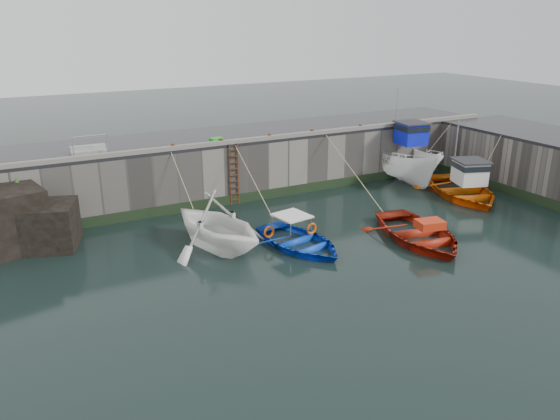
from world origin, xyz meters
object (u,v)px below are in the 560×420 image
boat_near_blue (299,246)px  fish_crate (217,141)px  boat_near_white (217,247)px  boat_far_white (404,162)px  bollard_b (221,142)px  boat_far_orange (463,189)px  bollard_a (173,147)px  ladder (234,175)px  bollard_e (360,127)px  bollard_c (269,136)px  boat_near_navy (418,240)px  bollard_d (312,132)px

boat_near_blue → fish_crate: bearing=87.1°
boat_near_white → boat_far_white: 14.35m
boat_near_white → bollard_b: size_ratio=18.56×
boat_near_white → boat_far_orange: (14.38, 0.37, 0.40)m
bollard_a → ladder: bearing=-6.4°
bollard_e → bollard_b: bearing=180.0°
boat_near_white → ladder: bearing=42.3°
boat_near_blue → fish_crate: (-0.86, 7.03, 3.31)m
boat_far_white → bollard_a: bearing=-175.2°
bollard_a → bollard_c: size_ratio=1.00×
bollard_b → boat_far_white: bearing=-4.1°
ladder → boat_near_navy: size_ratio=0.58×
ladder → bollard_e: 8.19m
boat_near_white → bollard_e: bearing=8.6°
boat_near_white → bollard_b: bearing=48.4°
boat_near_blue → boat_near_navy: size_ratio=0.85×
ladder → bollard_a: bollard_a is taller
boat_far_orange → fish_crate: bearing=175.8°
boat_near_navy → bollard_c: bearing=120.3°
boat_far_orange → fish_crate: boat_far_orange is taller
boat_near_blue → bollard_c: bearing=63.7°
boat_near_white → bollard_e: (10.90, 5.21, 3.30)m
boat_near_blue → bollard_d: 8.81m
bollard_a → boat_near_navy: bearing=-46.2°
boat_far_orange → bollard_a: boat_far_orange is taller
ladder → bollard_a: size_ratio=11.43×
ladder → bollard_b: 1.81m
boat_far_white → boat_far_orange: (0.78, -4.04, -0.71)m
boat_near_navy → boat_near_blue: bearing=171.4°
ladder → boat_far_white: bearing=-2.5°
boat_near_white → fish_crate: fish_crate is taller
ladder → boat_near_white: bearing=-120.7°
ladder → boat_far_orange: bearing=-21.4°
boat_near_white → bollard_b: bollard_b is taller
boat_near_white → bollard_c: 8.00m
boat_near_blue → bollard_b: 7.55m
fish_crate → bollard_b: fish_crate is taller
boat_near_navy → bollard_a: size_ratio=19.78×
boat_far_white → bollard_b: 11.45m
boat_far_white → bollard_b: boat_far_white is taller
boat_near_navy → bollard_d: 9.15m
fish_crate → bollard_b: size_ratio=2.26×
ladder → boat_far_white: (10.71, -0.46, -0.48)m
bollard_b → fish_crate: bearing=118.3°
boat_near_navy → boat_far_white: (5.53, 7.73, 1.11)m
ladder → bollard_b: (-0.50, 0.34, 1.71)m
bollard_a → bollard_c: bearing=0.0°
bollard_a → bollard_e: same height
boat_near_white → fish_crate: 6.79m
boat_near_white → boat_near_blue: 3.47m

